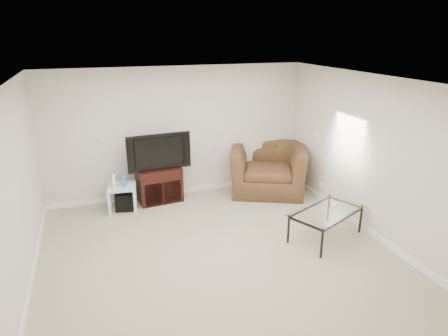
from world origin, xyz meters
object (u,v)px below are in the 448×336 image
object	(u,v)px
tv_stand	(159,184)
subwoofer	(125,201)
recliner	(268,161)
television	(157,150)
side_table	(123,198)
coffee_table	(325,224)

from	to	relation	value
tv_stand	subwoofer	distance (m)	0.73
recliner	tv_stand	bearing A→B (deg)	-161.38
recliner	television	bearing A→B (deg)	-160.52
subwoofer	side_table	bearing A→B (deg)	-153.75
television	side_table	world-z (taller)	television
television	side_table	size ratio (longest dim) A/B	2.24
side_table	subwoofer	bearing A→B (deg)	26.25
side_table	coffee_table	bearing A→B (deg)	-35.62
subwoofer	recliner	distance (m)	2.89
tv_stand	coffee_table	bearing A→B (deg)	-52.42
subwoofer	television	bearing A→B (deg)	14.97
tv_stand	side_table	size ratio (longest dim) A/B	1.64
tv_stand	side_table	distance (m)	0.75
tv_stand	television	xyz separation A→B (m)	(0.00, -0.03, 0.67)
side_table	recliner	world-z (taller)	recliner
side_table	recliner	bearing A→B (deg)	0.00
tv_stand	coffee_table	world-z (taller)	tv_stand
television	recliner	distance (m)	2.21
television	subwoofer	xyz separation A→B (m)	(-0.68, -0.18, -0.84)
side_table	coffee_table	xyz separation A→B (m)	(2.91, -2.09, -0.00)
side_table	coffee_table	size ratio (longest dim) A/B	0.41
television	recliner	world-z (taller)	television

